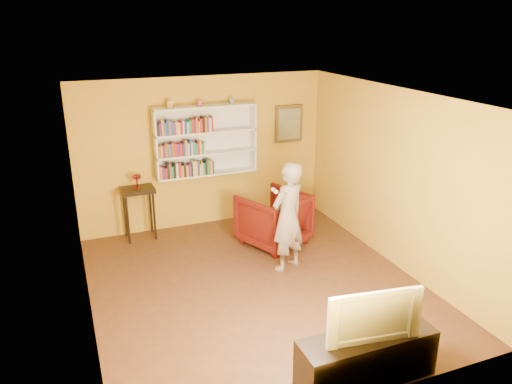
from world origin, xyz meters
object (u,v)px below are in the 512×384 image
at_px(armchair, 273,219).
at_px(tv_cabinet, 366,357).
at_px(bookshelf, 205,140).
at_px(person, 288,217).
at_px(console_table, 138,197).
at_px(television, 370,312).
at_px(ruby_lustre, 137,178).

height_order(armchair, tv_cabinet, armchair).
distance_m(bookshelf, person, 2.33).
xyz_separation_m(console_table, television, (1.61, -4.50, 0.07)).
relative_size(bookshelf, console_table, 1.97).
bearing_deg(television, armchair, 90.69).
bearing_deg(person, ruby_lustre, -69.35).
height_order(ruby_lustre, person, person).
height_order(console_table, person, person).
bearing_deg(person, tv_cabinet, 60.39).
bearing_deg(bookshelf, tv_cabinet, -85.57).
bearing_deg(bookshelf, television, -85.57).
bearing_deg(armchair, tv_cabinet, 59.53).
bearing_deg(armchair, ruby_lustre, -50.74).
bearing_deg(ruby_lustre, console_table, 116.57).
relative_size(tv_cabinet, television, 1.49).
bearing_deg(console_table, television, -70.27).
xyz_separation_m(bookshelf, console_table, (-1.25, -0.16, -0.84)).
distance_m(ruby_lustre, television, 4.79).
height_order(console_table, ruby_lustre, ruby_lustre).
bearing_deg(ruby_lustre, television, -70.27).
height_order(tv_cabinet, television, television).
distance_m(console_table, tv_cabinet, 4.81).
relative_size(console_table, tv_cabinet, 0.61).
bearing_deg(console_table, bookshelf, 7.26).
distance_m(console_table, armchair, 2.33).
bearing_deg(console_table, tv_cabinet, -70.27).
bearing_deg(ruby_lustre, bookshelf, 7.26).
xyz_separation_m(ruby_lustre, television, (1.61, -4.50, -0.27)).
height_order(bookshelf, armchair, bookshelf).
distance_m(ruby_lustre, armchair, 2.39).
height_order(person, television, person).
xyz_separation_m(armchair, television, (-0.43, -3.44, 0.37)).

